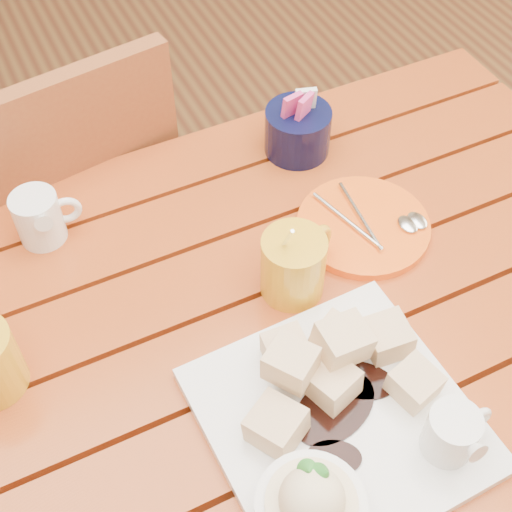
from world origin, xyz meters
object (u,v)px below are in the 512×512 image
coffee_mug_right (294,264)px  chair_far (54,235)px  dessert_plate (337,431)px  orange_saucer (365,226)px  table (265,375)px

coffee_mug_right → chair_far: bearing=95.6°
dessert_plate → orange_saucer: bearing=52.7°
coffee_mug_right → orange_saucer: coffee_mug_right is taller
table → chair_far: (-0.19, 0.51, -0.13)m
table → coffee_mug_right: coffee_mug_right is taller
table → dessert_plate: (0.00, -0.17, 0.14)m
dessert_plate → orange_saucer: 0.34m
table → coffee_mug_right: 0.18m
orange_saucer → chair_far: chair_far is taller
coffee_mug_right → orange_saucer: (0.14, 0.05, -0.04)m
chair_far → orange_saucer: bearing=125.2°
dessert_plate → table: bearing=90.7°
table → chair_far: bearing=110.2°
table → coffee_mug_right: (0.07, 0.05, 0.16)m
coffee_mug_right → orange_saucer: 0.15m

